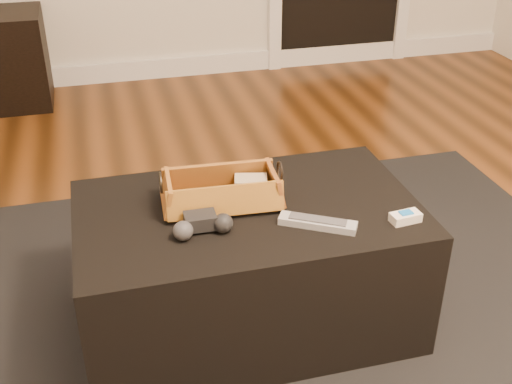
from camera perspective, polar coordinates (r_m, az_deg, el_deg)
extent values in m
cube|color=white|center=(4.23, -9.75, 10.68)|extent=(5.00, 0.04, 0.12)
cube|color=black|center=(2.09, -0.33, -12.17)|extent=(2.60, 2.00, 0.01)
cube|color=black|center=(1.99, -0.71, -6.59)|extent=(1.00, 0.60, 0.42)
cube|color=black|center=(1.87, -3.52, -0.77)|extent=(0.19, 0.05, 0.02)
cube|color=#C3AE88|center=(1.91, -0.45, 0.57)|extent=(0.11, 0.09, 0.05)
cube|color=#915920|center=(1.89, -3.04, -0.93)|extent=(0.32, 0.16, 0.01)
cube|color=brown|center=(1.93, -3.42, 1.48)|extent=(0.33, 0.05, 0.09)
cube|color=#AE7527|center=(1.80, -2.70, -0.78)|extent=(0.33, 0.05, 0.09)
cube|color=#9C5D23|center=(1.89, 1.73, 0.86)|extent=(0.04, 0.17, 0.09)
cube|color=#A65E25|center=(1.85, -7.98, -0.09)|extent=(0.04, 0.17, 0.09)
torus|color=black|center=(1.88, 2.13, 1.83)|extent=(0.01, 0.06, 0.06)
torus|color=#2C261D|center=(1.83, -8.46, 0.82)|extent=(0.01, 0.06, 0.06)
cube|color=black|center=(1.76, -4.98, -2.56)|extent=(0.09, 0.06, 0.04)
sphere|color=#343336|center=(1.73, -6.50, -3.45)|extent=(0.06, 0.06, 0.06)
sphere|color=black|center=(1.75, -2.93, -2.79)|extent=(0.06, 0.06, 0.06)
cube|color=#B4B6BC|center=(1.79, 5.50, -2.77)|extent=(0.21, 0.15, 0.02)
cube|color=#434347|center=(1.78, 5.52, -2.42)|extent=(0.15, 0.11, 0.00)
cube|color=white|center=(1.85, 13.14, -2.21)|extent=(0.09, 0.05, 0.03)
cube|color=blue|center=(1.84, 13.19, -1.81)|extent=(0.04, 0.03, 0.01)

